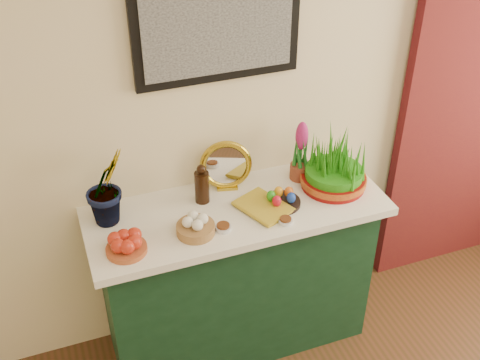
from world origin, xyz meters
The scene contains 13 objects.
sideboard centered at (-0.19, 2.00, 0.42)m, with size 1.30×0.45×0.85m, color #143922.
tablecloth centered at (-0.19, 2.00, 0.87)m, with size 1.40×0.55×0.04m, color white.
hyacinth_green centered at (-0.75, 2.11, 1.13)m, with size 0.24×0.20×0.48m, color #1F6A21.
apple_bowl centered at (-0.73, 1.87, 0.93)m, with size 0.21×0.21×0.09m.
garlic_basket centered at (-0.42, 1.88, 0.93)m, with size 0.19×0.19×0.09m.
vinegar_cruet centered at (-0.32, 2.10, 0.98)m, with size 0.07×0.07×0.20m.
mirror centered at (-0.18, 2.17, 1.01)m, with size 0.26×0.11×0.25m.
book centered at (-0.16, 1.90, 0.91)m, with size 0.16×0.24×0.03m, color gold.
spice_dish_left centered at (-0.30, 1.86, 0.90)m, with size 0.07×0.07×0.03m.
spice_dish_right centered at (-0.02, 1.81, 0.90)m, with size 0.06×0.06×0.03m.
egg_plate centered at (0.02, 1.95, 0.92)m, with size 0.23×0.23×0.07m.
hyacinth_pink centered at (0.19, 2.12, 1.03)m, with size 0.10×0.10×0.32m.
wheatgrass_sabzeh centered at (0.31, 2.00, 1.00)m, with size 0.32×0.32×0.26m.
Camera 1 is at (-0.94, -0.09, 2.58)m, focal length 45.00 mm.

